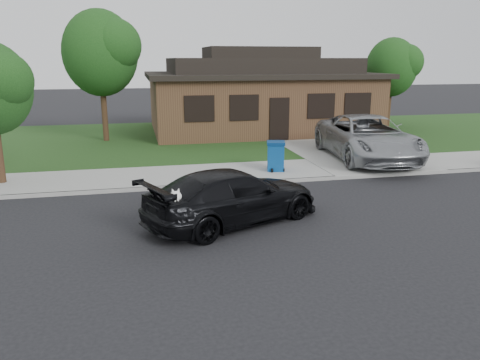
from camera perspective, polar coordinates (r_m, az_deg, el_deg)
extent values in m
plane|color=black|center=(12.45, 2.13, -4.83)|extent=(120.00, 120.00, 0.00)
cube|color=gray|center=(17.12, -2.12, 0.78)|extent=(60.00, 3.00, 0.12)
cube|color=gray|center=(15.69, -1.11, -0.49)|extent=(60.00, 0.12, 0.12)
cube|color=#193814|center=(24.87, -5.52, 5.07)|extent=(60.00, 13.00, 0.13)
cube|color=gray|center=(23.53, 10.13, 4.38)|extent=(4.50, 13.00, 0.14)
imported|color=black|center=(12.02, -0.83, -2.02)|extent=(5.19, 3.75, 1.40)
ellipsoid|color=white|center=(10.93, -7.90, -2.21)|extent=(0.34, 0.40, 0.30)
sphere|color=white|center=(10.68, -7.81, -2.04)|extent=(0.26, 0.26, 0.26)
cube|color=white|center=(10.58, -7.74, -2.46)|extent=(0.09, 0.12, 0.08)
sphere|color=black|center=(10.52, -7.71, -2.55)|extent=(0.04, 0.04, 0.04)
cone|color=white|center=(10.69, -8.21, -1.29)|extent=(0.11, 0.11, 0.14)
cone|color=white|center=(10.70, -7.51, -1.25)|extent=(0.11, 0.11, 0.14)
imported|color=#9DA0A4|center=(19.87, 15.25, 5.02)|extent=(3.56, 6.60, 1.76)
cube|color=navy|center=(17.31, 4.36, 2.76)|extent=(0.73, 0.73, 0.97)
cube|color=navy|center=(17.21, 4.40, 4.52)|extent=(0.79, 0.79, 0.11)
cylinder|color=black|center=(17.06, 3.93, 1.18)|extent=(0.09, 0.16, 0.15)
cylinder|color=black|center=(17.19, 5.32, 1.25)|extent=(0.09, 0.16, 0.15)
cube|color=#422B1C|center=(27.38, 2.29, 9.29)|extent=(12.00, 8.00, 3.00)
cube|color=black|center=(27.28, 2.33, 12.69)|extent=(12.60, 8.60, 0.25)
cube|color=black|center=(27.27, 2.34, 13.79)|extent=(10.00, 6.50, 0.80)
cube|color=black|center=(27.27, 2.35, 15.26)|extent=(6.00, 3.50, 0.60)
cube|color=black|center=(23.58, 4.82, 7.42)|extent=(1.00, 0.06, 2.10)
cube|color=black|center=(22.64, -4.97, 8.66)|extent=(1.30, 0.05, 1.10)
cube|color=black|center=(23.04, 0.52, 8.81)|extent=(1.30, 0.05, 1.10)
cube|color=black|center=(24.26, 9.87, 8.89)|extent=(1.30, 0.05, 1.10)
cube|color=black|center=(25.09, 14.15, 8.85)|extent=(1.30, 0.05, 1.10)
cylinder|color=#332114|center=(24.55, -16.16, 7.51)|extent=(0.28, 0.28, 2.48)
ellipsoid|color=#143811|center=(24.40, -16.68, 14.60)|extent=(3.60, 3.60, 4.14)
sphere|color=#26591E|center=(23.83, -15.04, 15.59)|extent=(2.52, 2.52, 2.52)
cylinder|color=#332114|center=(30.05, 17.61, 8.16)|extent=(0.28, 0.28, 2.03)
ellipsoid|color=#143811|center=(29.90, 17.98, 12.94)|extent=(3.00, 3.00, 3.45)
sphere|color=#26591E|center=(29.82, 19.49, 13.40)|extent=(2.10, 2.10, 2.10)
sphere|color=#26591E|center=(16.65, -26.91, 10.78)|extent=(1.82, 1.82, 1.82)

